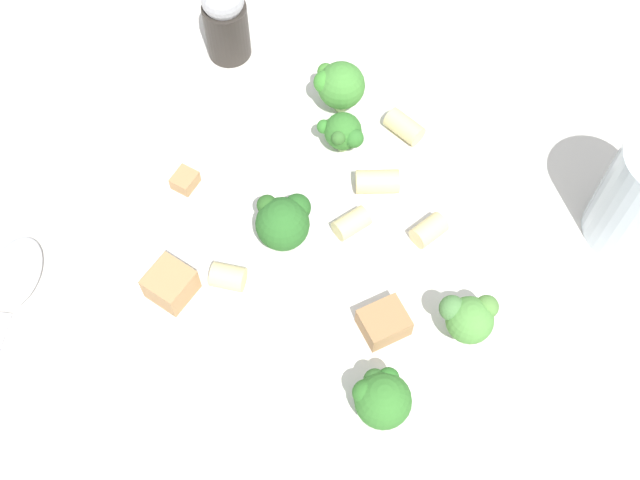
{
  "coord_description": "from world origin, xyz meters",
  "views": [
    {
      "loc": [
        0.25,
        0.01,
        0.51
      ],
      "look_at": [
        0.0,
        0.0,
        0.05
      ],
      "focal_mm": 45.0,
      "sensor_mm": 36.0,
      "label": 1
    }
  ],
  "objects_px": {
    "broccoli_floret_3": "(284,221)",
    "rigatoni_2": "(404,127)",
    "spoon": "(5,304)",
    "rigatoni_1": "(228,277)",
    "broccoli_floret_2": "(381,398)",
    "broccoli_floret_4": "(469,318)",
    "rigatoni_4": "(351,223)",
    "broccoli_floret_1": "(343,132)",
    "chicken_chunk_0": "(185,180)",
    "rigatoni_0": "(377,182)",
    "pasta_bowl": "(320,259)",
    "chicken_chunk_1": "(171,284)",
    "chicken_chunk_2": "(384,323)",
    "broccoli_floret_0": "(339,85)",
    "rigatoni_3": "(429,230)",
    "pepper_shaker": "(225,19)"
  },
  "relations": [
    {
      "from": "spoon",
      "to": "rigatoni_1",
      "type": "bearing_deg",
      "value": 91.57
    },
    {
      "from": "broccoli_floret_1",
      "to": "chicken_chunk_0",
      "type": "bearing_deg",
      "value": -72.94
    },
    {
      "from": "rigatoni_1",
      "to": "chicken_chunk_1",
      "type": "bearing_deg",
      "value": -77.84
    },
    {
      "from": "pasta_bowl",
      "to": "chicken_chunk_1",
      "type": "height_order",
      "value": "chicken_chunk_1"
    },
    {
      "from": "broccoli_floret_1",
      "to": "rigatoni_1",
      "type": "height_order",
      "value": "broccoli_floret_1"
    },
    {
      "from": "rigatoni_0",
      "to": "rigatoni_2",
      "type": "bearing_deg",
      "value": 157.83
    },
    {
      "from": "rigatoni_4",
      "to": "pepper_shaker",
      "type": "distance_m",
      "value": 0.21
    },
    {
      "from": "broccoli_floret_0",
      "to": "spoon",
      "type": "xyz_separation_m",
      "value": [
        0.15,
        -0.22,
        -0.06
      ]
    },
    {
      "from": "pasta_bowl",
      "to": "broccoli_floret_2",
      "type": "xyz_separation_m",
      "value": [
        0.11,
        0.04,
        0.04
      ]
    },
    {
      "from": "broccoli_floret_1",
      "to": "spoon",
      "type": "distance_m",
      "value": 0.26
    },
    {
      "from": "rigatoni_2",
      "to": "broccoli_floret_1",
      "type": "bearing_deg",
      "value": -70.42
    },
    {
      "from": "rigatoni_3",
      "to": "chicken_chunk_1",
      "type": "height_order",
      "value": "chicken_chunk_1"
    },
    {
      "from": "chicken_chunk_0",
      "to": "chicken_chunk_1",
      "type": "distance_m",
      "value": 0.08
    },
    {
      "from": "rigatoni_2",
      "to": "broccoli_floret_2",
      "type": "bearing_deg",
      "value": -5.09
    },
    {
      "from": "rigatoni_4",
      "to": "rigatoni_1",
      "type": "bearing_deg",
      "value": -61.63
    },
    {
      "from": "rigatoni_4",
      "to": "chicken_chunk_2",
      "type": "height_order",
      "value": "chicken_chunk_2"
    },
    {
      "from": "broccoli_floret_3",
      "to": "broccoli_floret_0",
      "type": "bearing_deg",
      "value": 162.8
    },
    {
      "from": "chicken_chunk_1",
      "to": "pepper_shaker",
      "type": "bearing_deg",
      "value": 177.1
    },
    {
      "from": "broccoli_floret_2",
      "to": "broccoli_floret_1",
      "type": "bearing_deg",
      "value": -172.32
    },
    {
      "from": "chicken_chunk_0",
      "to": "spoon",
      "type": "bearing_deg",
      "value": -57.41
    },
    {
      "from": "spoon",
      "to": "pepper_shaker",
      "type": "bearing_deg",
      "value": 150.12
    },
    {
      "from": "broccoli_floret_4",
      "to": "chicken_chunk_1",
      "type": "bearing_deg",
      "value": -97.11
    },
    {
      "from": "rigatoni_2",
      "to": "rigatoni_3",
      "type": "xyz_separation_m",
      "value": [
        0.08,
        0.01,
        -0.0
      ]
    },
    {
      "from": "broccoli_floret_0",
      "to": "chicken_chunk_2",
      "type": "relative_size",
      "value": 1.53
    },
    {
      "from": "broccoli_floret_4",
      "to": "chicken_chunk_2",
      "type": "xyz_separation_m",
      "value": [
        -0.0,
        -0.05,
        -0.02
      ]
    },
    {
      "from": "broccoli_floret_1",
      "to": "rigatoni_0",
      "type": "relative_size",
      "value": 1.13
    },
    {
      "from": "broccoli_floret_3",
      "to": "rigatoni_2",
      "type": "height_order",
      "value": "broccoli_floret_3"
    },
    {
      "from": "broccoli_floret_2",
      "to": "rigatoni_4",
      "type": "relative_size",
      "value": 1.62
    },
    {
      "from": "broccoli_floret_3",
      "to": "rigatoni_4",
      "type": "height_order",
      "value": "broccoli_floret_3"
    },
    {
      "from": "broccoli_floret_1",
      "to": "broccoli_floret_4",
      "type": "bearing_deg",
      "value": 29.48
    },
    {
      "from": "broccoli_floret_1",
      "to": "rigatoni_3",
      "type": "relative_size",
      "value": 1.47
    },
    {
      "from": "pepper_shaker",
      "to": "spoon",
      "type": "height_order",
      "value": "pepper_shaker"
    },
    {
      "from": "rigatoni_3",
      "to": "rigatoni_4",
      "type": "xyz_separation_m",
      "value": [
        -0.0,
        -0.05,
        -0.0
      ]
    },
    {
      "from": "broccoli_floret_3",
      "to": "rigatoni_3",
      "type": "xyz_separation_m",
      "value": [
        -0.0,
        0.09,
        -0.01
      ]
    },
    {
      "from": "rigatoni_0",
      "to": "chicken_chunk_2",
      "type": "xyz_separation_m",
      "value": [
        0.1,
        0.0,
        -0.0
      ]
    },
    {
      "from": "broccoli_floret_1",
      "to": "chicken_chunk_2",
      "type": "distance_m",
      "value": 0.14
    },
    {
      "from": "broccoli_floret_2",
      "to": "spoon",
      "type": "distance_m",
      "value": 0.27
    },
    {
      "from": "broccoli_floret_2",
      "to": "rigatoni_4",
      "type": "height_order",
      "value": "broccoli_floret_2"
    },
    {
      "from": "chicken_chunk_0",
      "to": "chicken_chunk_2",
      "type": "height_order",
      "value": "chicken_chunk_2"
    },
    {
      "from": "rigatoni_2",
      "to": "spoon",
      "type": "height_order",
      "value": "rigatoni_2"
    },
    {
      "from": "broccoli_floret_1",
      "to": "chicken_chunk_2",
      "type": "xyz_separation_m",
      "value": [
        0.13,
        0.03,
        -0.01
      ]
    },
    {
      "from": "broccoli_floret_0",
      "to": "broccoli_floret_3",
      "type": "height_order",
      "value": "broccoli_floret_0"
    },
    {
      "from": "broccoli_floret_2",
      "to": "broccoli_floret_4",
      "type": "bearing_deg",
      "value": 133.61
    },
    {
      "from": "broccoli_floret_0",
      "to": "rigatoni_3",
      "type": "xyz_separation_m",
      "value": [
        0.1,
        0.06,
        -0.02
      ]
    },
    {
      "from": "rigatoni_0",
      "to": "broccoli_floret_0",
      "type": "bearing_deg",
      "value": -157.81
    },
    {
      "from": "pasta_bowl",
      "to": "chicken_chunk_1",
      "type": "xyz_separation_m",
      "value": [
        0.03,
        -0.09,
        0.03
      ]
    },
    {
      "from": "broccoli_floret_1",
      "to": "broccoli_floret_4",
      "type": "relative_size",
      "value": 0.85
    },
    {
      "from": "broccoli_floret_0",
      "to": "chicken_chunk_1",
      "type": "xyz_separation_m",
      "value": [
        0.15,
        -0.1,
        -0.02
      ]
    },
    {
      "from": "rigatoni_1",
      "to": "rigatoni_4",
      "type": "bearing_deg",
      "value": 118.37
    },
    {
      "from": "rigatoni_0",
      "to": "spoon",
      "type": "xyz_separation_m",
      "value": [
        0.08,
        -0.25,
        -0.04
      ]
    }
  ]
}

